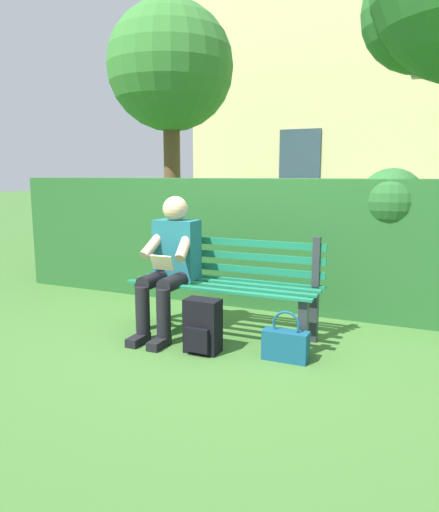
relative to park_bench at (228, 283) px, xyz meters
name	(u,v)px	position (x,y,z in m)	size (l,w,h in m)	color
ground	(224,335)	(0.00, 0.07, -0.45)	(60.00, 60.00, 0.00)	#3D6B2D
park_bench	(228,283)	(0.00, 0.00, 0.00)	(1.63, 0.51, 0.88)	#2D3338
person_seated	(170,261)	(0.47, 0.18, 0.19)	(0.44, 0.73, 1.20)	#1E6672
hedge_backdrop	(240,237)	(0.34, -1.14, 0.25)	(5.30, 0.74, 1.44)	#265B28
building_facade	(436,95)	(-1.47, -8.20, 2.65)	(10.35, 3.25, 6.20)	beige
backpack	(203,327)	(0.00, 0.50, -0.24)	(0.27, 0.24, 0.43)	black
handbag	(286,344)	(-0.64, 0.39, -0.33)	(0.34, 0.14, 0.38)	navy
tree_far	(167,72)	(2.73, -3.76, 2.65)	(2.24, 2.13, 4.24)	brown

